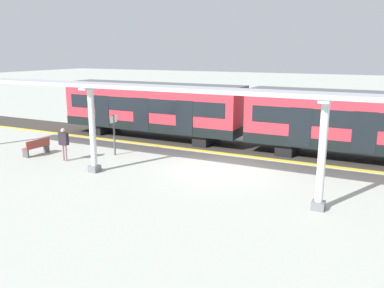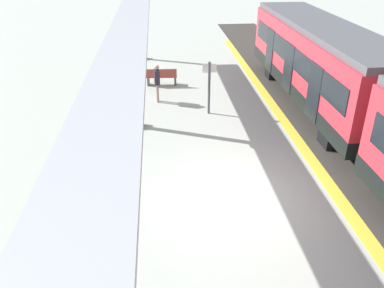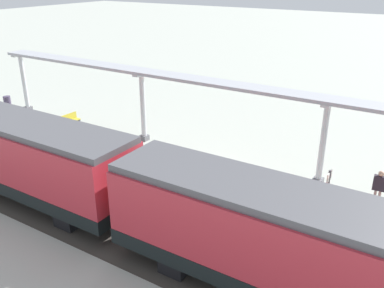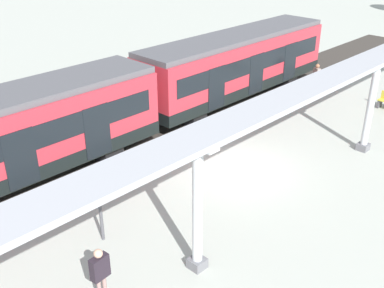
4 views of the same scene
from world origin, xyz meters
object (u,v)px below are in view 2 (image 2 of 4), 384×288
at_px(canopy_pillar_nearest, 141,25).
at_px(bench_near_end, 162,77).
at_px(train_near_carriage, 319,64).
at_px(canopy_pillar_second, 135,78).
at_px(platform_info_sign, 209,83).
at_px(passenger_by_the_benches, 157,79).

distance_m(canopy_pillar_nearest, bench_near_end, 5.27).
distance_m(train_near_carriage, canopy_pillar_second, 7.82).
relative_size(train_near_carriage, platform_info_sign, 5.46).
height_order(train_near_carriage, platform_info_sign, train_near_carriage).
relative_size(train_near_carriage, passenger_by_the_benches, 7.12).
xyz_separation_m(canopy_pillar_nearest, canopy_pillar_second, (0.00, 9.74, 0.00)).
bearing_deg(platform_info_sign, train_near_carriage, -172.76).
relative_size(canopy_pillar_second, bench_near_end, 2.58).
distance_m(train_near_carriage, platform_info_sign, 4.79).
bearing_deg(canopy_pillar_second, bench_near_end, -102.03).
height_order(canopy_pillar_second, bench_near_end, canopy_pillar_second).
height_order(train_near_carriage, bench_near_end, train_near_carriage).
relative_size(bench_near_end, platform_info_sign, 0.69).
relative_size(bench_near_end, passenger_by_the_benches, 0.90).
bearing_deg(canopy_pillar_nearest, platform_info_sign, 108.55).
distance_m(bench_near_end, passenger_by_the_benches, 2.29).
xyz_separation_m(canopy_pillar_nearest, bench_near_end, (-1.02, 4.94, -1.54)).
bearing_deg(train_near_carriage, bench_near_end, -25.26).
xyz_separation_m(bench_near_end, passenger_by_the_benches, (0.23, 2.20, 0.61)).
height_order(platform_info_sign, passenger_by_the_benches, platform_info_sign).
bearing_deg(platform_info_sign, passenger_by_the_benches, -35.87).
height_order(canopy_pillar_second, platform_info_sign, canopy_pillar_second).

